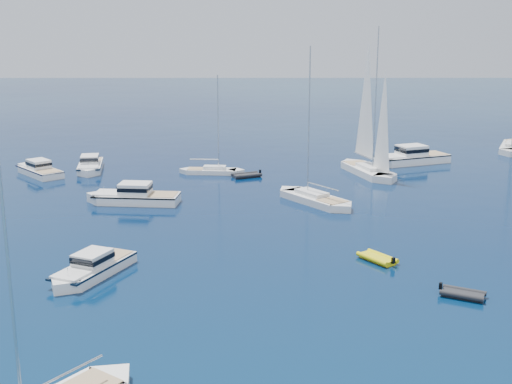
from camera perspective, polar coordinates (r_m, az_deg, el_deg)
ground at (r=39.68m, az=0.67°, el=-12.08°), size 400.00×400.00×0.00m
motor_cruiser_left at (r=49.67m, az=-13.87°, el=-6.99°), size 5.86×8.94×2.26m
motor_cruiser_centre at (r=68.80m, az=-10.43°, el=-0.93°), size 10.49×4.10×2.69m
motor_cruiser_far_l at (r=84.82m, az=-18.11°, el=1.43°), size 8.14×8.69×2.40m
motor_cruiser_distant at (r=89.62m, az=13.02°, el=2.41°), size 12.17×7.62×3.06m
motor_cruiser_horizon at (r=85.57m, az=-14.01°, el=1.81°), size 4.31×9.59×2.43m
sailboat_mid_r at (r=68.10m, az=5.03°, el=-0.90°), size 8.83×10.60×16.22m
sailboat_centre at (r=81.42m, az=-3.79°, el=1.59°), size 8.55×2.83×12.36m
sailboat_sails_r at (r=82.01m, az=9.55°, el=1.52°), size 6.72×12.77×18.19m
tender_yellow at (r=52.02m, az=10.35°, el=-5.83°), size 3.35×3.70×0.95m
tender_grey_near at (r=46.71m, az=17.30°, el=-8.60°), size 3.42×2.89×0.95m
tender_grey_far at (r=79.29m, az=-0.82°, el=1.29°), size 4.06×3.26×0.95m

